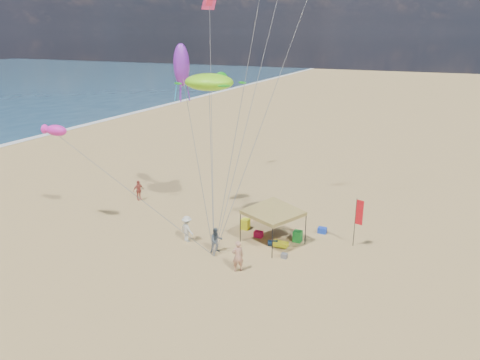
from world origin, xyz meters
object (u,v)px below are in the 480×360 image
(person_near_a, at_px, (238,256))
(person_near_c, at_px, (187,229))
(person_near_b, at_px, (216,240))
(canopy_tent, at_px, (273,198))
(feather_flag, at_px, (358,215))
(chair_yellow, at_px, (245,224))
(person_far_a, at_px, (139,190))
(cooler_red, at_px, (258,234))
(beach_cart, at_px, (280,244))
(chair_green, at_px, (298,236))
(cooler_blue, at_px, (322,230))

(person_near_a, bearing_deg, person_near_c, -65.72)
(person_near_b, relative_size, person_near_c, 0.92)
(canopy_tent, bearing_deg, feather_flag, 18.85)
(chair_yellow, height_order, person_far_a, person_far_a)
(cooler_red, bearing_deg, person_near_c, -147.21)
(feather_flag, bearing_deg, person_near_a, -132.96)
(cooler_red, relative_size, chair_yellow, 0.77)
(beach_cart, height_order, person_near_a, person_near_a)
(canopy_tent, relative_size, person_far_a, 3.28)
(beach_cart, bearing_deg, person_near_a, -107.23)
(canopy_tent, xyz_separation_m, cooler_red, (-1.10, 0.39, -2.72))
(canopy_tent, distance_m, person_near_b, 4.20)
(person_near_b, bearing_deg, cooler_red, 24.48)
(person_near_b, bearing_deg, chair_green, 1.65)
(cooler_blue, distance_m, beach_cart, 3.50)
(beach_cart, relative_size, person_near_b, 0.59)
(feather_flag, bearing_deg, person_near_c, -159.19)
(person_near_c, distance_m, person_far_a, 8.58)
(chair_yellow, relative_size, person_far_a, 0.44)
(canopy_tent, bearing_deg, cooler_red, 160.30)
(person_near_b, bearing_deg, feather_flag, -9.48)
(person_near_a, height_order, person_near_c, person_near_a)
(person_near_c, bearing_deg, cooler_red, -125.58)
(feather_flag, bearing_deg, canopy_tent, -161.15)
(feather_flag, distance_m, person_near_b, 8.52)
(cooler_red, bearing_deg, person_near_b, -116.27)
(chair_green, xyz_separation_m, person_near_b, (-3.90, -3.38, 0.42))
(cooler_red, distance_m, chair_green, 2.49)
(chair_green, bearing_deg, person_near_c, -155.33)
(feather_flag, bearing_deg, person_far_a, 176.50)
(beach_cart, xyz_separation_m, person_far_a, (-12.70, 3.01, 0.59))
(person_near_a, bearing_deg, cooler_blue, -154.91)
(feather_flag, distance_m, beach_cart, 4.92)
(person_near_c, relative_size, person_far_a, 1.06)
(person_near_a, xyz_separation_m, person_near_c, (-4.38, 1.97, -0.05))
(feather_flag, relative_size, chair_green, 4.39)
(feather_flag, relative_size, person_far_a, 1.95)
(chair_green, relative_size, person_near_a, 0.40)
(person_near_c, bearing_deg, feather_flag, -137.56)
(cooler_red, height_order, beach_cart, cooler_red)
(person_near_c, bearing_deg, cooler_blue, -125.52)
(beach_cart, xyz_separation_m, person_near_b, (-3.20, -2.20, 0.57))
(feather_flag, bearing_deg, chair_green, -166.74)
(cooler_red, xyz_separation_m, person_near_b, (-1.46, -2.95, 0.58))
(feather_flag, distance_m, cooler_blue, 3.17)
(cooler_red, height_order, person_far_a, person_far_a)
(cooler_blue, distance_m, person_far_a, 14.47)
(feather_flag, height_order, person_near_c, feather_flag)
(canopy_tent, height_order, person_near_b, canopy_tent)
(person_near_a, xyz_separation_m, person_near_b, (-2.07, 1.45, -0.12))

